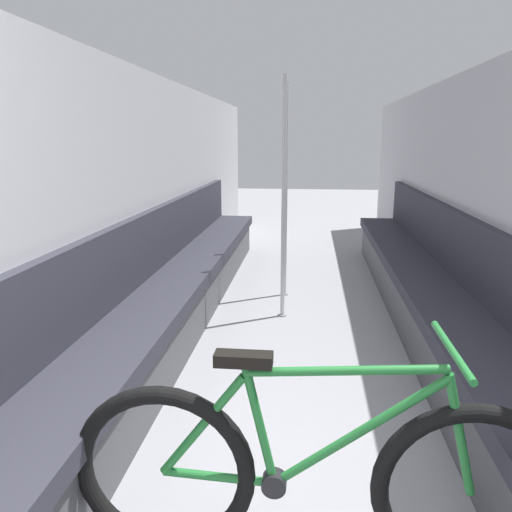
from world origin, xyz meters
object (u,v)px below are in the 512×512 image
bicycle (312,477)px  grab_pole_near (284,205)px  bench_seat_row_right (432,298)px  bench_seat_row_left (177,290)px  grab_pole_far (286,196)px

bicycle → grab_pole_near: bearing=85.5°
bench_seat_row_right → bicycle: size_ratio=3.37×
bench_seat_row_right → bench_seat_row_left: bearing=180.0°
bench_seat_row_left → bicycle: size_ratio=3.37×
bench_seat_row_right → bicycle: bearing=-112.4°
bench_seat_row_left → bench_seat_row_right: size_ratio=1.00×
grab_pole_far → bicycle: bearing=-85.4°
bench_seat_row_left → bicycle: (1.10, -2.28, 0.04)m
bench_seat_row_right → grab_pole_far: 1.68m
bicycle → bench_seat_row_right: bearing=57.7°
bench_seat_row_left → grab_pole_near: 1.14m
bicycle → grab_pole_far: (-0.26, 3.24, 0.63)m
bench_seat_row_left → grab_pole_far: size_ratio=2.93×
bench_seat_row_right → grab_pole_near: grab_pole_near is taller
bench_seat_row_right → grab_pole_near: bearing=163.8°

